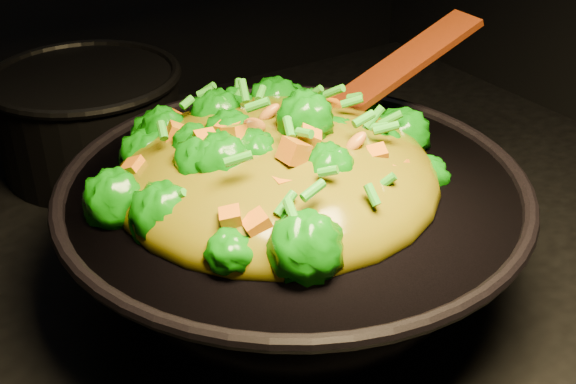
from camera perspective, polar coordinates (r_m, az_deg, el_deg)
wok at (r=0.76m, az=0.41°, el=-3.53°), size 0.47×0.47×0.13m
stir_fry at (r=0.70m, az=-0.93°, el=4.75°), size 0.39×0.39×0.11m
spatula at (r=0.82m, az=6.39°, el=8.14°), size 0.29×0.05×0.12m
back_pot at (r=1.03m, az=-15.38°, el=5.56°), size 0.28×0.28×0.14m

